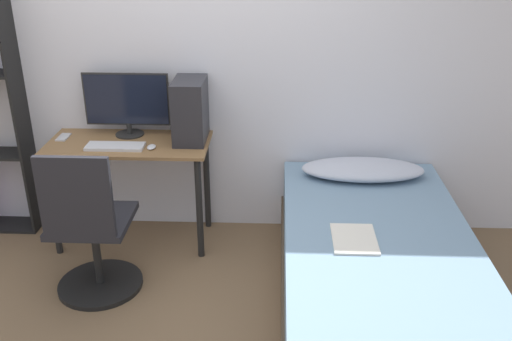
% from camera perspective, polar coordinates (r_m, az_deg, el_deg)
% --- Properties ---
extents(ground_plane, '(14.00, 14.00, 0.00)m').
position_cam_1_polar(ground_plane, '(3.34, -9.60, -16.04)').
color(ground_plane, brown).
extents(wall_back, '(8.00, 0.05, 2.50)m').
position_cam_1_polar(wall_back, '(3.97, -7.07, 11.02)').
color(wall_back, silver).
rests_on(wall_back, ground_plane).
extents(desk, '(1.09, 0.52, 0.75)m').
position_cam_1_polar(desk, '(3.98, -12.51, 1.06)').
color(desk, brown).
rests_on(desk, ground_plane).
extents(office_chair, '(0.52, 0.52, 0.97)m').
position_cam_1_polar(office_chair, '(3.55, -16.15, -6.55)').
color(office_chair, black).
rests_on(office_chair, ground_plane).
extents(bed, '(1.08, 2.04, 0.52)m').
position_cam_1_polar(bed, '(3.40, 11.87, -10.02)').
color(bed, '#4C3D2D').
rests_on(bed, ground_plane).
extents(pillow, '(0.82, 0.36, 0.11)m').
position_cam_1_polar(pillow, '(3.90, 10.62, 0.12)').
color(pillow, '#B2B7C6').
rests_on(pillow, bed).
extents(magazine, '(0.24, 0.32, 0.01)m').
position_cam_1_polar(magazine, '(3.17, 9.80, -6.75)').
color(magazine, silver).
rests_on(magazine, bed).
extents(monitor, '(0.59, 0.20, 0.44)m').
position_cam_1_polar(monitor, '(3.99, -12.79, 6.68)').
color(monitor, black).
rests_on(monitor, desk).
extents(keyboard, '(0.38, 0.14, 0.02)m').
position_cam_1_polar(keyboard, '(3.85, -13.90, 2.36)').
color(keyboard, silver).
rests_on(keyboard, desk).
extents(pc_tower, '(0.21, 0.35, 0.42)m').
position_cam_1_polar(pc_tower, '(3.83, -6.60, 5.99)').
color(pc_tower, '#232328').
rests_on(pc_tower, desk).
extents(mouse, '(0.06, 0.09, 0.02)m').
position_cam_1_polar(mouse, '(3.79, -10.42, 2.33)').
color(mouse, silver).
rests_on(mouse, desk).
extents(phone, '(0.07, 0.14, 0.01)m').
position_cam_1_polar(phone, '(4.13, -18.69, 3.18)').
color(phone, '#B7B7BC').
rests_on(phone, desk).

